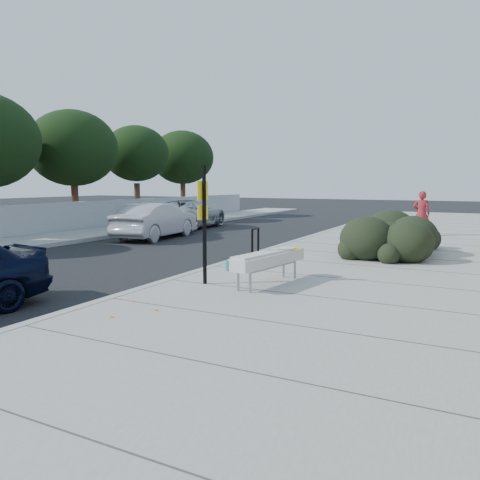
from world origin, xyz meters
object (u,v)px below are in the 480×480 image
(sign_post, at_px, (204,217))
(suv_silver, at_px, (188,214))
(wagon_silver, at_px, (156,221))
(pedestrian, at_px, (421,213))
(bench, at_px, (268,260))
(bike_rack, at_px, (255,241))

(sign_post, bearing_deg, suv_silver, 142.63)
(sign_post, relative_size, wagon_silver, 0.56)
(pedestrian, bearing_deg, wagon_silver, 25.63)
(bench, distance_m, sign_post, 1.72)
(suv_silver, bearing_deg, bike_rack, 127.55)
(sign_post, bearing_deg, bike_rack, 114.00)
(bench, xyz_separation_m, sign_post, (-1.32, -0.58, 0.94))
(wagon_silver, height_order, pedestrian, pedestrian)
(bike_rack, height_order, suv_silver, suv_silver)
(bench, bearing_deg, sign_post, -146.11)
(wagon_silver, bearing_deg, pedestrian, -160.07)
(bench, relative_size, bike_rack, 2.51)
(sign_post, distance_m, wagon_silver, 10.43)
(sign_post, distance_m, pedestrian, 12.99)
(bike_rack, distance_m, sign_post, 3.64)
(bench, distance_m, suv_silver, 15.14)
(bike_rack, relative_size, sign_post, 0.36)
(bike_rack, distance_m, suv_silver, 11.83)
(pedestrian, bearing_deg, bench, 80.82)
(wagon_silver, distance_m, pedestrian, 11.48)
(bike_rack, bearing_deg, pedestrian, 60.35)
(bike_rack, xyz_separation_m, sign_post, (0.39, -3.50, 0.93))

